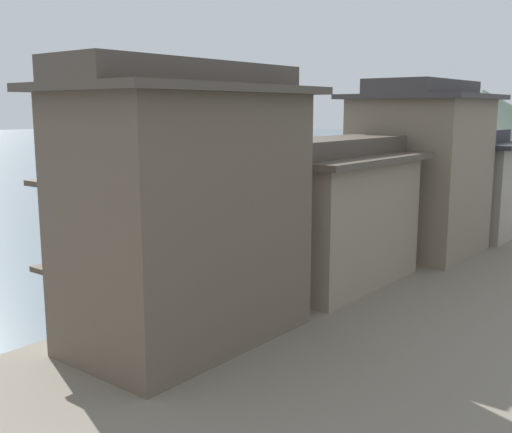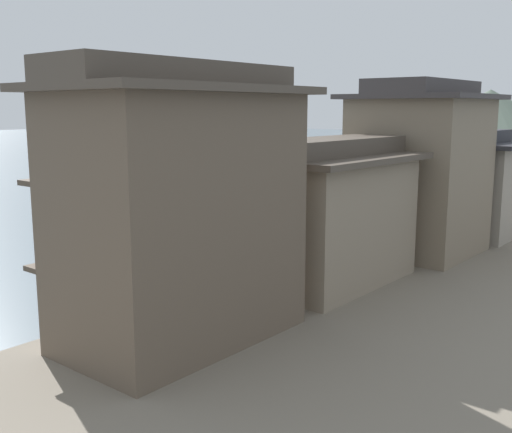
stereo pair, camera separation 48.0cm
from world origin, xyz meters
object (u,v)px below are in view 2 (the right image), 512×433
object	(u,v)px
house_waterfront_tall	(419,169)
house_waterfront_second	(328,213)
boat_moored_nearest	(495,192)
boat_moored_third	(305,246)
boat_midriver_drifting	(473,197)
mooring_post_dock_near	(117,308)
boat_moored_far	(444,205)
house_waterfront_nearest	(179,207)
house_waterfront_narrow	(463,184)
mooring_post_dock_mid	(235,270)
boat_upstream_distant	(423,212)
mooring_post_dock_far	(323,243)
boat_midriver_upstream	(312,204)
boat_moored_second	(394,220)

from	to	relation	value
house_waterfront_tall	house_waterfront_second	bearing A→B (deg)	-93.81
boat_moored_nearest	boat_moored_third	world-z (taller)	boat_moored_nearest
boat_midriver_drifting	mooring_post_dock_near	world-z (taller)	mooring_post_dock_near
mooring_post_dock_near	house_waterfront_second	bearing A→B (deg)	70.03
boat_moored_far	house_waterfront_nearest	xyz separation A→B (m)	(5.76, -35.30, 4.79)
house_waterfront_nearest	house_waterfront_tall	xyz separation A→B (m)	(0.56, 16.21, 0.01)
boat_moored_third	house_waterfront_nearest	distance (m)	17.11
boat_midriver_drifting	house_waterfront_second	distance (m)	32.72
house_waterfront_narrow	mooring_post_dock_mid	xyz separation A→B (m)	(-3.84, -15.83, -2.56)
boat_midriver_drifting	boat_upstream_distant	distance (m)	9.66
house_waterfront_nearest	mooring_post_dock_mid	xyz separation A→B (m)	(-3.13, 6.17, -3.84)
boat_midriver_drifting	house_waterfront_nearest	size ratio (longest dim) A/B	0.52
mooring_post_dock_near	mooring_post_dock_mid	world-z (taller)	mooring_post_dock_mid
boat_moored_third	house_waterfront_second	size ratio (longest dim) A/B	0.43
mooring_post_dock_near	mooring_post_dock_mid	bearing A→B (deg)	90.00
boat_moored_third	boat_moored_far	size ratio (longest dim) A/B	1.02
house_waterfront_tall	mooring_post_dock_near	world-z (taller)	house_waterfront_tall
house_waterfront_nearest	boat_moored_nearest	bearing A→B (deg)	96.38
mooring_post_dock_far	house_waterfront_tall	bearing A→B (deg)	40.16
boat_midriver_drifting	mooring_post_dock_near	size ratio (longest dim) A/B	6.00
mooring_post_dock_mid	boat_moored_far	bearing A→B (deg)	95.15
boat_midriver_upstream	house_waterfront_second	xyz separation A→B (m)	(14.26, -19.73, 3.40)
boat_upstream_distant	mooring_post_dock_near	bearing A→B (deg)	-85.39
boat_moored_nearest	mooring_post_dock_far	size ratio (longest dim) A/B	5.19
boat_moored_second	house_waterfront_narrow	size ratio (longest dim) A/B	0.78
house_waterfront_nearest	mooring_post_dock_mid	size ratio (longest dim) A/B	9.51
boat_moored_second	boat_moored_far	distance (m)	9.36
boat_moored_far	mooring_post_dock_mid	world-z (taller)	mooring_post_dock_mid
boat_upstream_distant	house_waterfront_nearest	world-z (taller)	house_waterfront_nearest
house_waterfront_tall	house_waterfront_narrow	distance (m)	5.94
boat_upstream_distant	house_waterfront_second	world-z (taller)	house_waterfront_second
boat_moored_third	mooring_post_dock_far	xyz separation A→B (m)	(2.69, -2.25, 0.95)
mooring_post_dock_far	boat_midriver_drifting	bearing A→B (deg)	94.53
house_waterfront_second	mooring_post_dock_far	xyz separation A→B (m)	(-3.18, 4.54, -2.56)
boat_moored_nearest	boat_moored_third	bearing A→B (deg)	-91.33
boat_moored_nearest	mooring_post_dock_mid	xyz separation A→B (m)	(1.99, -39.59, 0.91)
boat_moored_second	house_waterfront_nearest	xyz separation A→B (m)	(5.54, -25.95, 4.75)
boat_moored_nearest	mooring_post_dock_near	size ratio (longest dim) A/B	6.01
boat_moored_third	house_waterfront_narrow	xyz separation A→B (m)	(6.54, 6.66, 3.52)
boat_midriver_upstream	house_waterfront_second	size ratio (longest dim) A/B	0.51
mooring_post_dock_mid	house_waterfront_nearest	bearing A→B (deg)	-63.13
boat_moored_nearest	boat_upstream_distant	distance (m)	14.77
boat_moored_second	house_waterfront_narrow	distance (m)	8.16
boat_moored_third	boat_midriver_upstream	distance (m)	15.42
boat_midriver_upstream	house_waterfront_second	distance (m)	24.58
house_waterfront_tall	house_waterfront_nearest	bearing A→B (deg)	-91.98
house_waterfront_second	boat_upstream_distant	bearing A→B (deg)	104.24
boat_moored_far	boat_midriver_drifting	distance (m)	5.38
boat_moored_far	mooring_post_dock_near	bearing A→B (deg)	-85.77
boat_upstream_distant	mooring_post_dock_mid	xyz separation A→B (m)	(2.52, -24.83, 0.98)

